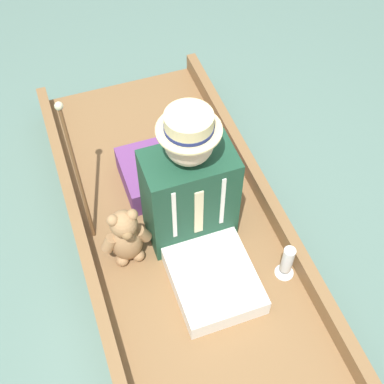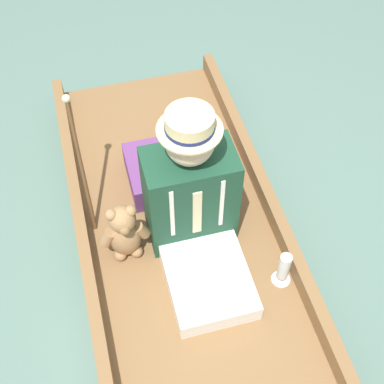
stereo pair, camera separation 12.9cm
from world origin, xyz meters
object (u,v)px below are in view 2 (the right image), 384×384
wine_glass (284,268)px  walking_cane (78,152)px  seated_person (194,204)px  teddy_bear (125,233)px

wine_glass → walking_cane: 1.18m
wine_glass → walking_cane: (0.86, -0.76, 0.27)m
seated_person → teddy_bear: size_ratio=2.26×
seated_person → teddy_bear: seated_person is taller
wine_glass → seated_person: bearing=-43.4°
seated_person → walking_cane: seated_person is taller
teddy_bear → walking_cane: bearing=-70.0°
seated_person → walking_cane: bearing=-33.4°
teddy_bear → wine_glass: bearing=153.2°
teddy_bear → seated_person: bearing=177.2°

